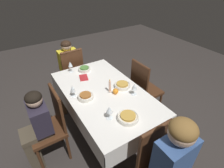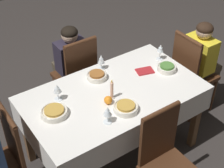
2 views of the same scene
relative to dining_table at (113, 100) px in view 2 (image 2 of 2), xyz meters
The scene contains 19 objects.
ground_plane 0.64m from the dining_table, ahead, with size 8.00×8.00×0.00m, color #332D2B.
dining_table is the anchor object (origin of this frame).
chair_east 0.99m from the dining_table, ahead, with size 0.37×0.37×0.94m.
chair_west 1.00m from the dining_table, behind, with size 0.37×0.37×0.94m.
chair_south 0.68m from the dining_table, 91.97° to the right, with size 0.37×0.37×0.94m.
chair_north 0.68m from the dining_table, 90.87° to the left, with size 0.37×0.37×0.94m.
person_child_yellow 1.15m from the dining_table, behind, with size 0.33×0.30×1.03m.
person_child_dark 0.83m from the dining_table, 91.59° to the right, with size 0.30×0.33×1.00m.
bowl_east 0.54m from the dining_table, ahead, with size 0.21×0.21×0.06m.
wine_glass_east 0.50m from the dining_table, 22.73° to the right, with size 0.07×0.07×0.15m.
bowl_west 0.59m from the dining_table, behind, with size 0.17×0.17×0.06m.
wine_glass_west 0.70m from the dining_table, 165.91° to the right, with size 0.06×0.06×0.16m.
bowl_south 0.27m from the dining_table, 88.24° to the right, with size 0.18×0.18×0.06m.
wine_glass_south 0.41m from the dining_table, 107.11° to the right, with size 0.06×0.06×0.15m.
bowl_north 0.27m from the dining_table, 78.51° to the left, with size 0.20×0.20×0.06m.
wine_glass_north 0.41m from the dining_table, 48.26° to the left, with size 0.07×0.07×0.15m.
candle_centerpiece 0.18m from the dining_table, 45.04° to the left, with size 0.05×0.05×0.18m.
orange_fruit 0.19m from the dining_table, 38.81° to the left, with size 0.07×0.07×0.07m, color orange.
napkin_red_folded 0.42m from the dining_table, 168.53° to the right, with size 0.18×0.15×0.01m.
Camera 2 is at (1.28, 1.82, 2.52)m, focal length 55.00 mm.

